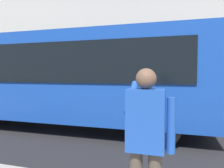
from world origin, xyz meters
TOP-DOWN VIEW (x-y plane):
  - ground_plane at (0.00, 0.00)m, footprint 60.00×60.00m
  - building_facade_far at (-0.02, -6.80)m, footprint 28.00×1.55m
  - red_bus at (3.20, 0.24)m, footprint 9.05×2.54m
  - pedestrian_photographer at (0.15, 4.29)m, footprint 0.53×0.52m

SIDE VIEW (x-z plane):
  - ground_plane at x=0.00m, z-range 0.00..0.00m
  - pedestrian_photographer at x=0.15m, z-range 0.29..1.99m
  - red_bus at x=3.20m, z-range 0.14..3.22m
  - building_facade_far at x=-0.02m, z-range -0.01..11.99m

